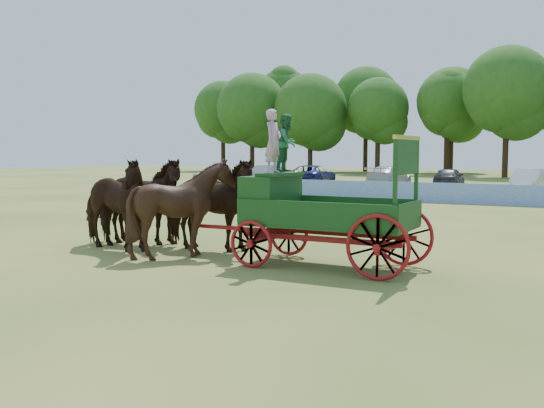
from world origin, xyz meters
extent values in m
plane|color=tan|center=(0.00, 0.00, 0.00)|extent=(160.00, 160.00, 0.00)
imported|color=black|center=(-8.52, -1.49, 1.24)|extent=(3.12, 1.80, 2.49)
imported|color=black|center=(-8.52, -0.39, 1.24)|extent=(3.15, 1.90, 2.49)
imported|color=black|center=(-6.12, -1.49, 1.25)|extent=(2.61, 2.41, 2.49)
imported|color=black|center=(-6.12, -0.39, 1.24)|extent=(3.03, 1.55, 2.49)
cube|color=maroon|center=(-3.92, -0.94, 0.60)|extent=(0.12, 2.00, 0.12)
cube|color=maroon|center=(-0.92, -0.94, 0.60)|extent=(0.12, 2.00, 0.12)
cube|color=maroon|center=(-2.42, -1.49, 0.72)|extent=(3.80, 0.10, 0.12)
cube|color=maroon|center=(-2.42, -0.39, 0.72)|extent=(3.80, 0.10, 0.12)
cube|color=maroon|center=(-4.82, -0.94, 0.75)|extent=(2.80, 0.09, 0.09)
cube|color=#184A1A|center=(-2.42, -0.94, 1.00)|extent=(3.80, 1.80, 0.10)
cube|color=#184A1A|center=(-2.42, -1.82, 1.30)|extent=(3.80, 0.06, 0.55)
cube|color=#184A1A|center=(-2.42, -0.06, 1.30)|extent=(3.80, 0.06, 0.55)
cube|color=#184A1A|center=(-0.54, -0.94, 1.30)|extent=(0.06, 1.80, 0.55)
cube|color=#184A1A|center=(-3.92, -0.94, 1.55)|extent=(0.85, 1.70, 1.05)
cube|color=#184A1A|center=(-3.67, -0.94, 2.12)|extent=(0.55, 1.50, 0.08)
cube|color=#184A1A|center=(-4.30, -0.94, 1.35)|extent=(0.10, 1.60, 0.65)
cube|color=#184A1A|center=(-4.12, -0.94, 1.05)|extent=(0.55, 1.60, 0.06)
cube|color=#184A1A|center=(-0.62, -1.74, 1.95)|extent=(0.08, 0.08, 1.80)
cube|color=#184A1A|center=(-0.62, -0.14, 1.95)|extent=(0.08, 0.08, 1.80)
cube|color=#184A1A|center=(-0.62, -0.94, 2.55)|extent=(0.07, 1.75, 0.75)
cube|color=gold|center=(-0.62, -0.94, 2.95)|extent=(0.08, 1.80, 0.09)
cube|color=gold|center=(-0.66, -0.94, 2.55)|extent=(0.02, 1.30, 0.12)
torus|color=maroon|center=(-3.92, -1.89, 0.55)|extent=(1.09, 0.09, 1.09)
torus|color=maroon|center=(-3.92, 0.01, 0.55)|extent=(1.09, 0.09, 1.09)
torus|color=maroon|center=(-0.92, -1.89, 0.70)|extent=(1.39, 0.09, 1.39)
torus|color=maroon|center=(-0.92, 0.01, 0.70)|extent=(1.39, 0.09, 1.39)
imported|color=#C496AC|center=(-3.67, -1.29, 2.90)|extent=(0.35, 0.54, 1.48)
imported|color=#266639|center=(-3.67, -0.59, 2.86)|extent=(0.53, 0.68, 1.40)
cube|color=#2044B1|center=(-1.00, 18.00, 0.53)|extent=(26.00, 0.08, 1.05)
imported|color=silver|center=(-26.00, 29.68, 0.80)|extent=(2.13, 4.78, 1.60)
imported|color=gray|center=(-21.38, 30.13, 0.77)|extent=(1.72, 4.72, 1.55)
imported|color=navy|center=(-16.55, 28.89, 0.81)|extent=(3.46, 6.15, 1.62)
imported|color=silver|center=(-11.08, 31.01, 0.78)|extent=(2.38, 5.46, 1.56)
imported|color=#333338|center=(-6.50, 30.67, 0.77)|extent=(2.14, 4.64, 1.54)
imported|color=silver|center=(-1.08, 29.12, 0.77)|extent=(1.85, 4.74, 1.54)
cylinder|color=#382314|center=(-44.00, 58.62, 2.33)|extent=(0.60, 0.60, 4.67)
sphere|color=#215115|center=(-44.00, 58.62, 8.59)|extent=(8.03, 8.03, 8.03)
cylinder|color=#382314|center=(-37.36, 55.39, 2.26)|extent=(0.60, 0.60, 4.53)
sphere|color=#215115|center=(-37.36, 55.39, 8.34)|extent=(9.19, 9.19, 9.19)
cylinder|color=#382314|center=(-29.00, 55.49, 2.12)|extent=(0.60, 0.60, 4.23)
sphere|color=#215115|center=(-29.00, 55.49, 7.80)|extent=(9.16, 9.16, 9.16)
cylinder|color=#382314|center=(-20.60, 56.65, 2.14)|extent=(0.60, 0.60, 4.29)
sphere|color=#215115|center=(-20.60, 56.65, 7.90)|extent=(7.23, 7.23, 7.23)
cylinder|color=#382314|center=(-12.61, 57.47, 2.30)|extent=(0.60, 0.60, 4.60)
sphere|color=#215115|center=(-12.61, 57.47, 8.48)|extent=(7.01, 7.01, 7.01)
cylinder|color=#382314|center=(-5.64, 53.01, 2.45)|extent=(0.60, 0.60, 4.90)
sphere|color=#215115|center=(-5.64, 53.01, 9.03)|extent=(8.94, 8.94, 8.94)
cylinder|color=#382314|center=(-38.00, 65.71, 2.96)|extent=(0.60, 0.60, 5.92)
sphere|color=#215115|center=(-38.00, 65.71, 10.90)|extent=(7.84, 7.84, 7.84)
cylinder|color=#382314|center=(-24.94, 64.48, 2.60)|extent=(0.60, 0.60, 5.19)
sphere|color=#215115|center=(-24.94, 64.48, 9.57)|extent=(8.95, 8.95, 8.95)
cylinder|color=#382314|center=(-13.83, 65.54, 2.44)|extent=(0.60, 0.60, 4.88)
sphere|color=#215115|center=(-13.83, 65.54, 8.98)|extent=(8.82, 8.82, 8.82)
camera|label=1|loc=(3.01, -13.70, 2.65)|focal=40.00mm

